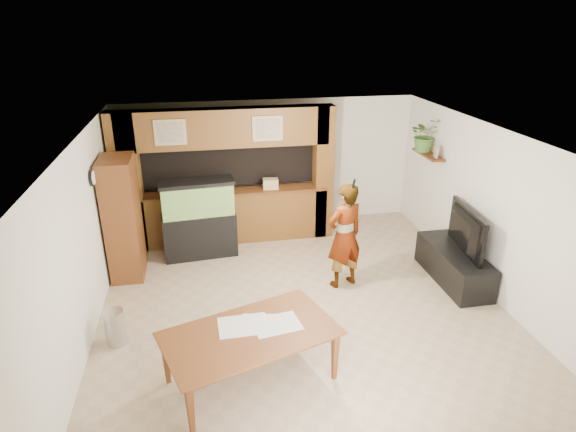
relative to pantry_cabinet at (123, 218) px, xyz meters
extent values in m
plane|color=tan|center=(2.70, -1.48, -1.03)|extent=(6.50, 6.50, 0.00)
plane|color=white|center=(2.70, -1.48, 1.57)|extent=(6.50, 6.50, 0.00)
plane|color=silver|center=(2.70, 1.77, 0.27)|extent=(6.00, 0.00, 6.00)
plane|color=silver|center=(-0.30, -1.48, 0.27)|extent=(0.00, 6.50, 6.50)
plane|color=silver|center=(5.70, -1.48, 0.27)|extent=(0.00, 6.50, 6.50)
cube|color=brown|center=(1.80, 0.97, -0.53)|extent=(3.80, 0.35, 1.00)
cube|color=brown|center=(1.80, 0.97, -0.01)|extent=(3.80, 0.43, 0.04)
cube|color=brown|center=(1.80, 0.97, 1.22)|extent=(3.80, 0.35, 0.70)
cube|color=brown|center=(0.00, 0.97, 0.27)|extent=(0.50, 0.35, 2.60)
cube|color=brown|center=(3.65, 0.97, 0.27)|extent=(0.35, 0.35, 2.60)
cube|color=black|center=(1.80, 1.52, 0.42)|extent=(4.20, 0.45, 0.85)
cube|color=tan|center=(0.85, 0.77, 1.22)|extent=(0.55, 0.03, 0.45)
cube|color=tan|center=(0.85, 0.75, 1.22)|extent=(0.43, 0.01, 0.35)
cube|color=tan|center=(2.55, 0.77, 1.22)|extent=(0.55, 0.03, 0.45)
cube|color=tan|center=(2.55, 0.75, 1.22)|extent=(0.43, 0.01, 0.35)
cylinder|color=black|center=(-0.27, -0.48, 0.87)|extent=(0.04, 0.25, 0.25)
cylinder|color=white|center=(-0.24, -0.48, 0.87)|extent=(0.01, 0.21, 0.21)
cube|color=brown|center=(5.55, 0.47, 0.67)|extent=(0.25, 0.90, 0.04)
cube|color=brown|center=(0.00, 0.00, 0.00)|extent=(0.51, 0.84, 2.05)
cylinder|color=#B2B2B7|center=(0.04, -1.96, -0.77)|extent=(0.27, 0.27, 0.50)
cube|color=black|center=(1.22, 0.47, -0.62)|extent=(1.31, 0.49, 0.82)
cube|color=#3F8E38|center=(1.22, 0.47, 0.07)|extent=(1.25, 0.46, 0.57)
cube|color=black|center=(1.22, 0.47, 0.39)|extent=(1.31, 0.49, 0.07)
cube|color=black|center=(5.35, -1.25, -0.75)|extent=(0.60, 1.65, 0.55)
imported|color=black|center=(5.35, -1.25, -0.11)|extent=(0.33, 1.28, 0.73)
cube|color=tan|center=(5.55, 0.18, 0.81)|extent=(0.06, 0.17, 0.22)
imported|color=#41702D|center=(5.52, 0.62, 1.02)|extent=(0.63, 0.56, 0.64)
imported|color=olive|center=(3.49, -1.04, -0.14)|extent=(0.74, 0.61, 1.76)
cylinder|color=black|center=(3.54, -1.20, 0.78)|extent=(0.04, 0.11, 0.17)
imported|color=brown|center=(1.76, -3.07, -0.67)|extent=(2.25, 1.68, 0.70)
cube|color=silver|center=(2.08, -2.93, -0.32)|extent=(0.61, 0.49, 0.01)
cube|color=silver|center=(1.69, -2.88, -0.32)|extent=(0.60, 0.45, 0.01)
cube|color=silver|center=(1.91, -2.87, -0.32)|extent=(0.56, 0.46, 0.01)
cube|color=tan|center=(2.62, 0.97, 0.11)|extent=(0.30, 0.21, 0.19)
camera|label=1|loc=(1.32, -7.67, 3.10)|focal=30.00mm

